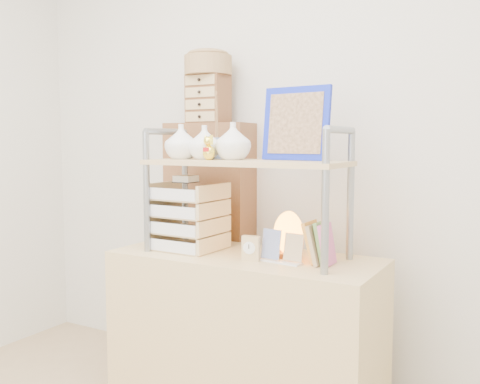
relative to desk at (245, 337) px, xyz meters
The scene contains 9 objects.
desk is the anchor object (origin of this frame).
cabinet 0.63m from the desk, 138.50° to the left, with size 0.45×0.24×1.35m, color brown.
hutch 0.82m from the desk, behind, with size 0.90×0.34×0.74m.
letter_tray 0.59m from the desk, behind, with size 0.29×0.27×0.35m.
salt_lamp 0.52m from the desk, 14.43° to the left, with size 0.13×0.13×0.20m.
desk_clock 0.44m from the desk, 47.89° to the right, with size 0.08×0.05×0.11m.
postcard_stand 0.46m from the desk, 14.20° to the right, with size 0.20×0.08×0.14m.
drawer_chest 1.23m from the desk, 140.25° to the left, with size 0.20×0.16×0.25m.
woven_basket 1.39m from the desk, 140.07° to the left, with size 0.25×0.25×0.10m, color #89613E.
Camera 1 is at (1.14, -0.84, 1.26)m, focal length 40.00 mm.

